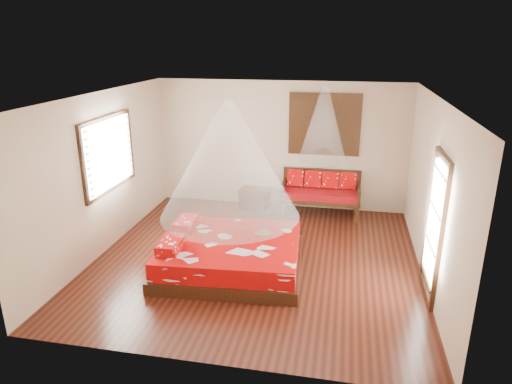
% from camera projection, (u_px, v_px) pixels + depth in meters
% --- Properties ---
extents(room, '(5.54, 5.54, 2.84)m').
position_uv_depth(room, '(257.00, 182.00, 7.49)').
color(room, black).
rests_on(room, ground).
extents(bed, '(2.43, 2.23, 0.65)m').
position_uv_depth(bed, '(230.00, 254.00, 7.56)').
color(bed, black).
rests_on(bed, floor).
extents(daybed, '(1.68, 0.75, 0.94)m').
position_uv_depth(daybed, '(321.00, 191.00, 9.81)').
color(daybed, black).
rests_on(daybed, floor).
extents(storage_chest, '(0.71, 0.57, 0.45)m').
position_uv_depth(storage_chest, '(255.00, 198.00, 10.24)').
color(storage_chest, black).
rests_on(storage_chest, floor).
extents(shutter_panel, '(1.52, 0.06, 1.32)m').
position_uv_depth(shutter_panel, '(325.00, 125.00, 9.68)').
color(shutter_panel, black).
rests_on(shutter_panel, wall_back).
extents(window_left, '(0.10, 1.74, 1.34)m').
position_uv_depth(window_left, '(109.00, 154.00, 8.08)').
color(window_left, black).
rests_on(window_left, wall_left).
extents(glazed_door, '(0.08, 1.02, 2.16)m').
position_uv_depth(glazed_door, '(434.00, 228.00, 6.54)').
color(glazed_door, black).
rests_on(glazed_door, floor).
extents(wine_tray, '(0.28, 0.28, 0.22)m').
position_uv_depth(wine_tray, '(263.00, 231.00, 7.70)').
color(wine_tray, brown).
rests_on(wine_tray, bed).
extents(mosquito_net_main, '(2.22, 2.22, 1.80)m').
position_uv_depth(mosquito_net_main, '(229.00, 161.00, 7.04)').
color(mosquito_net_main, white).
rests_on(mosquito_net_main, ceiling).
extents(mosquito_net_daybed, '(0.98, 0.98, 1.50)m').
position_uv_depth(mosquito_net_daybed, '(324.00, 124.00, 9.22)').
color(mosquito_net_daybed, white).
rests_on(mosquito_net_daybed, ceiling).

